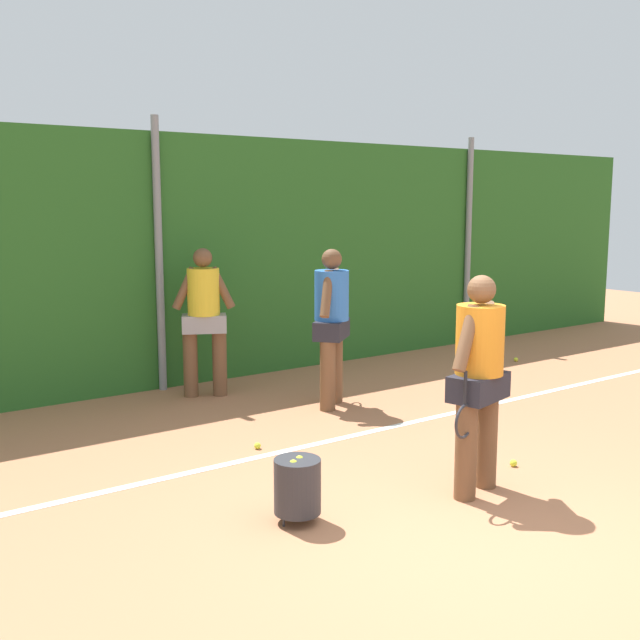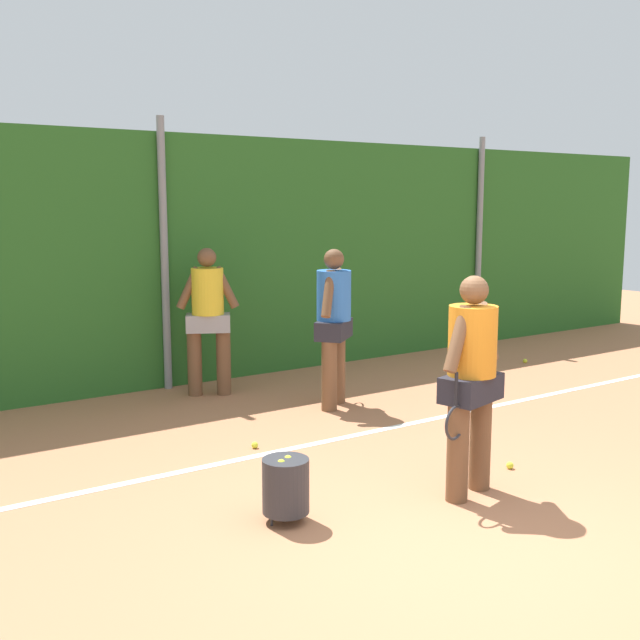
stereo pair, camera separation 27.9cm
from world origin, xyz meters
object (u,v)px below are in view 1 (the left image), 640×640
(ball_hopper, at_px, (297,486))
(player_midcourt, at_px, (332,319))
(tennis_ball_4, at_px, (513,463))
(tennis_ball_2, at_px, (516,359))
(player_foreground_near, at_px, (479,373))
(player_backcourt_far, at_px, (204,314))
(tennis_ball_3, at_px, (257,446))

(ball_hopper, bearing_deg, player_midcourt, 48.97)
(tennis_ball_4, bearing_deg, tennis_ball_2, 39.65)
(player_foreground_near, xyz_separation_m, player_backcourt_far, (-0.34, 4.24, 0.02))
(ball_hopper, relative_size, tennis_ball_4, 7.78)
(ball_hopper, bearing_deg, player_backcourt_far, 72.57)
(tennis_ball_2, relative_size, tennis_ball_3, 1.00)
(player_foreground_near, distance_m, player_backcourt_far, 4.25)
(player_midcourt, relative_size, ball_hopper, 3.67)
(player_backcourt_far, height_order, tennis_ball_3, player_backcourt_far)
(player_midcourt, bearing_deg, player_foreground_near, -141.94)
(player_midcourt, height_order, player_backcourt_far, player_midcourt)
(player_midcourt, bearing_deg, ball_hopper, -170.31)
(player_midcourt, distance_m, ball_hopper, 3.45)
(ball_hopper, relative_size, tennis_ball_3, 7.78)
(tennis_ball_2, xyz_separation_m, tennis_ball_3, (-5.39, -1.27, 0.00))
(player_backcourt_far, relative_size, ball_hopper, 3.63)
(player_midcourt, relative_size, tennis_ball_2, 28.56)
(player_backcourt_far, bearing_deg, player_midcourt, 153.57)
(tennis_ball_3, xyz_separation_m, tennis_ball_4, (1.66, -1.82, 0.00))
(player_backcourt_far, bearing_deg, tennis_ball_4, 132.15)
(player_foreground_near, distance_m, player_midcourt, 2.98)
(player_backcourt_far, relative_size, tennis_ball_2, 28.25)
(player_midcourt, distance_m, tennis_ball_2, 3.99)
(player_foreground_near, distance_m, tennis_ball_4, 1.28)
(player_midcourt, xyz_separation_m, tennis_ball_3, (-1.55, -0.86, -1.02))
(ball_hopper, distance_m, tennis_ball_2, 6.73)
(tennis_ball_3, bearing_deg, player_midcourt, 29.00)
(ball_hopper, xyz_separation_m, tennis_ball_3, (0.65, 1.67, -0.26))
(player_midcourt, xyz_separation_m, tennis_ball_4, (0.11, -2.68, -1.02))
(tennis_ball_2, bearing_deg, player_foreground_near, -143.53)
(player_backcourt_far, xyz_separation_m, ball_hopper, (-1.21, -3.87, -0.76))
(ball_hopper, height_order, tennis_ball_4, ball_hopper)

